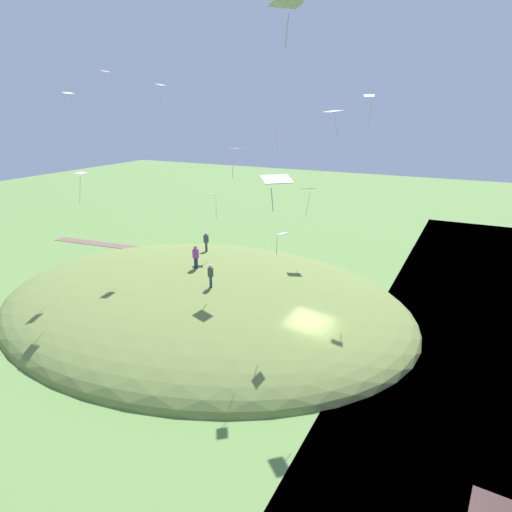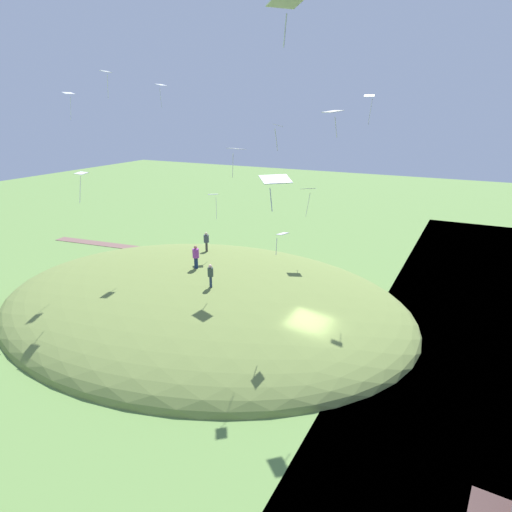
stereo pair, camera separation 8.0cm
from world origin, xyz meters
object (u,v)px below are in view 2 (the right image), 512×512
object	(u,v)px
kite_3	(106,74)
person_near_shore	(210,273)
kite_6	(69,96)
kite_12	(236,150)
kite_1	(275,180)
kite_5	(282,236)
kite_13	(81,175)
kite_7	(333,112)
person_watching_kites	(206,239)
kite_2	(369,99)
kite_11	(161,86)
kite_4	(277,127)
kite_8	(214,196)
kite_10	(308,190)
person_on_hilltop	(196,254)
kite_0	(285,5)

from	to	relation	value
kite_3	person_near_shore	bearing A→B (deg)	164.68
kite_6	kite_12	size ratio (longest dim) A/B	0.93
kite_1	kite_6	bearing A→B (deg)	-24.57
kite_5	kite_13	xyz separation A→B (m)	(13.60, 0.93, 2.52)
person_near_shore	kite_7	world-z (taller)	kite_7
person_watching_kites	kite_5	xyz separation A→B (m)	(-11.10, 9.51, 4.12)
kite_2	kite_12	bearing A→B (deg)	29.32
kite_1	kite_2	world-z (taller)	kite_2
kite_2	kite_13	distance (m)	19.22
kite_1	kite_12	distance (m)	14.77
kite_5	kite_11	xyz separation A→B (m)	(13.30, -7.42, 8.15)
person_near_shore	kite_4	bearing A→B (deg)	27.62
person_near_shore	kite_1	bearing A→B (deg)	-10.28
person_near_shore	kite_2	distance (m)	15.46
kite_3	kite_4	world-z (taller)	kite_3
kite_5	kite_8	size ratio (longest dim) A/B	0.59
kite_6	kite_11	xyz separation A→B (m)	(-3.39, -5.78, 0.74)
kite_5	kite_10	bearing A→B (deg)	-76.52
kite_1	kite_4	world-z (taller)	kite_4
kite_11	kite_13	world-z (taller)	kite_11
kite_1	kite_5	bearing A→B (deg)	-68.63
person_watching_kites	kite_5	size ratio (longest dim) A/B	1.37
kite_5	kite_13	distance (m)	13.86
person_watching_kites	kite_6	distance (m)	15.03
kite_7	kite_12	world-z (taller)	kite_7
person_on_hilltop	kite_5	xyz separation A→B (m)	(-9.06, 4.89, 3.81)
kite_0	kite_11	world-z (taller)	kite_0
kite_3	kite_10	distance (m)	17.37
kite_5	kite_7	xyz separation A→B (m)	(-2.14, -1.29, 6.42)
kite_3	kite_5	xyz separation A→B (m)	(-16.49, 5.16, -9.00)
kite_11	kite_10	bearing A→B (deg)	-158.92
kite_2	kite_4	xyz separation A→B (m)	(3.11, 7.63, -1.55)
person_on_hilltop	kite_4	world-z (taller)	kite_4
person_near_shore	person_watching_kites	bearing A→B (deg)	161.00
kite_3	kite_6	bearing A→B (deg)	86.85
kite_0	kite_4	bearing A→B (deg)	-65.31
kite_2	kite_11	world-z (taller)	kite_11
kite_6	person_near_shore	bearing A→B (deg)	-176.28
person_watching_kites	kite_4	size ratio (longest dim) A/B	1.16
kite_2	person_watching_kites	bearing A→B (deg)	-1.59
kite_12	kite_13	world-z (taller)	kite_12
kite_11	person_on_hilltop	bearing A→B (deg)	149.06
kite_2	kite_7	xyz separation A→B (m)	(-0.06, 7.86, -0.77)
kite_3	kite_12	size ratio (longest dim) A/B	0.97
kite_5	kite_10	distance (m)	11.82
person_on_hilltop	kite_12	bearing A→B (deg)	-22.15
kite_0	kite_6	size ratio (longest dim) A/B	0.60
person_watching_kites	kite_3	world-z (taller)	kite_3
person_on_hilltop	kite_3	world-z (taller)	kite_3
kite_7	kite_13	distance (m)	16.37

